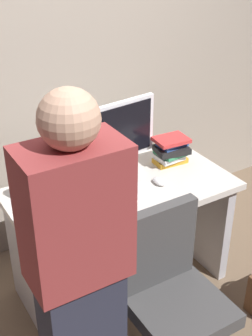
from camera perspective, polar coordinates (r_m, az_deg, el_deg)
ground_plane at (r=3.11m, az=-0.49°, el=-14.11°), size 9.00×9.00×0.00m
wall_back at (r=3.02m, az=-8.45°, el=16.83°), size 6.40×0.10×3.00m
desk at (r=2.79m, az=-0.54°, el=-6.56°), size 1.30×0.69×0.74m
office_chair at (r=2.38m, az=5.78°, el=-16.75°), size 0.52×0.52×0.94m
person_at_desk at (r=1.92m, az=-5.85°, el=-13.16°), size 0.40×0.24×1.64m
monitor at (r=2.67m, az=-1.24°, el=4.07°), size 0.54×0.16×0.46m
keyboard at (r=2.54m, az=-0.94°, el=-3.75°), size 0.43×0.14×0.02m
mouse at (r=2.68m, az=4.17°, el=-1.66°), size 0.06×0.10×0.03m
cup_near_keyboard at (r=2.41m, az=-7.09°, el=-4.75°), size 0.07×0.07×0.10m
cup_by_monitor at (r=2.61m, az=-13.30°, el=-2.62°), size 0.07×0.07×0.10m
book_stack at (r=2.87m, az=5.60°, el=2.21°), size 0.22×0.19×0.18m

